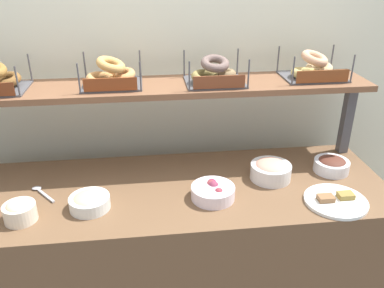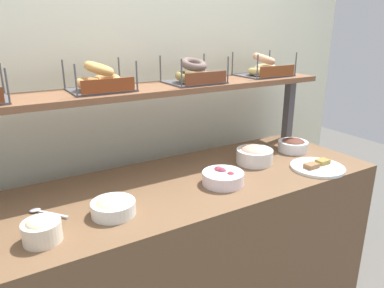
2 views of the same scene
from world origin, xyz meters
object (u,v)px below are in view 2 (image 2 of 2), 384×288
at_px(bowl_lox_spread, 255,155).
at_px(bagel_basket_sesame, 100,80).
at_px(bowl_beet_salad, 223,177).
at_px(bowl_potato_salad, 42,229).
at_px(bowl_egg_salad, 113,206).
at_px(serving_plate_white, 317,167).
at_px(bagel_basket_plain, 264,68).
at_px(bagel_basket_poppy, 194,74).
at_px(bowl_chocolate_spread, 293,145).
at_px(serving_spoon_near_plate, 43,212).

height_order(bowl_lox_spread, bagel_basket_sesame, bagel_basket_sesame).
relative_size(bowl_lox_spread, bowl_beet_salad, 1.00).
bearing_deg(bowl_potato_salad, bagel_basket_sesame, 49.94).
distance_m(bowl_egg_salad, serving_plate_white, 1.09).
distance_m(bowl_potato_salad, bagel_basket_sesame, 0.74).
bearing_deg(bagel_basket_plain, bagel_basket_poppy, -176.63).
relative_size(bowl_egg_salad, bagel_basket_sesame, 0.61).
distance_m(bagel_basket_poppy, bagel_basket_plain, 0.52).
distance_m(bowl_chocolate_spread, bowl_lox_spread, 0.33).
height_order(bowl_potato_salad, bagel_basket_sesame, bagel_basket_sesame).
xyz_separation_m(bowl_beet_salad, bagel_basket_plain, (0.58, 0.40, 0.44)).
xyz_separation_m(bowl_chocolate_spread, bowl_potato_salad, (-1.47, -0.24, 0.01)).
bearing_deg(bagel_basket_poppy, bowl_potato_salad, -153.80).
height_order(bowl_egg_salad, bagel_basket_plain, bagel_basket_plain).
bearing_deg(bowl_egg_salad, bowl_lox_spread, 9.91).
distance_m(bowl_potato_salad, bowl_beet_salad, 0.83).
relative_size(serving_plate_white, bagel_basket_poppy, 0.95).
distance_m(bowl_lox_spread, serving_plate_white, 0.33).
relative_size(bowl_chocolate_spread, bagel_basket_sesame, 0.60).
bearing_deg(bowl_chocolate_spread, bowl_beet_salad, -165.25).
xyz_separation_m(bowl_beet_salad, bagel_basket_poppy, (0.06, 0.37, 0.44)).
xyz_separation_m(bowl_egg_salad, serving_plate_white, (1.09, -0.09, -0.03)).
height_order(bowl_chocolate_spread, bowl_egg_salad, bowl_chocolate_spread).
height_order(bowl_lox_spread, bowl_egg_salad, bowl_lox_spread).
height_order(serving_plate_white, bagel_basket_plain, bagel_basket_plain).
xyz_separation_m(bowl_egg_salad, bagel_basket_sesame, (0.11, 0.40, 0.44)).
relative_size(bowl_lox_spread, serving_spoon_near_plate, 1.38).
bearing_deg(bagel_basket_sesame, bowl_lox_spread, -18.69).
xyz_separation_m(bowl_potato_salad, serving_spoon_near_plate, (0.03, 0.21, -0.04)).
bearing_deg(bagel_basket_plain, serving_spoon_near_plate, -169.29).
bearing_deg(bagel_basket_plain, bagel_basket_sesame, -179.57).
xyz_separation_m(bowl_lox_spread, bowl_egg_salad, (-0.86, -0.15, -0.01)).
xyz_separation_m(bagel_basket_sesame, bagel_basket_plain, (1.02, 0.01, -0.00)).
xyz_separation_m(bowl_egg_salad, bagel_basket_poppy, (0.61, 0.38, 0.44)).
xyz_separation_m(bowl_lox_spread, bagel_basket_plain, (0.27, 0.26, 0.43)).
bearing_deg(bowl_egg_salad, bagel_basket_sesame, 74.99).
bearing_deg(bowl_beet_salad, bagel_basket_poppy, 80.70).
height_order(bowl_chocolate_spread, bowl_beet_salad, bowl_chocolate_spread).
relative_size(bowl_chocolate_spread, serving_plate_white, 0.63).
bearing_deg(bowl_egg_salad, bowl_chocolate_spread, 8.80).
distance_m(bowl_potato_salad, bowl_lox_spread, 1.15).
height_order(bowl_beet_salad, bagel_basket_sesame, bagel_basket_sesame).
xyz_separation_m(bowl_potato_salad, bowl_egg_salad, (0.28, 0.05, -0.01)).
relative_size(bowl_chocolate_spread, bagel_basket_poppy, 0.60).
bearing_deg(serving_spoon_near_plate, bagel_basket_plain, 10.71).
bearing_deg(bowl_lox_spread, bagel_basket_sesame, 161.31).
relative_size(bowl_chocolate_spread, bowl_beet_salad, 0.88).
distance_m(serving_spoon_near_plate, bagel_basket_poppy, 1.00).
distance_m(bowl_egg_salad, bagel_basket_poppy, 0.84).
distance_m(serving_plate_white, bagel_basket_sesame, 1.19).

